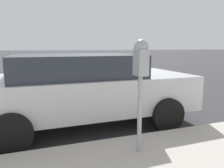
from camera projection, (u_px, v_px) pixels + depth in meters
The scene contains 3 objects.
ground_plane at pixel (63, 112), 5.36m from camera, with size 220.00×220.00×0.00m, color #333335.
parking_meter at pixel (141, 67), 2.83m from camera, with size 0.21×0.19×1.52m.
car_silver at pixel (83, 87), 4.45m from camera, with size 2.14×4.35×1.43m.
Camera 1 is at (-5.27, 0.62, 1.58)m, focal length 35.00 mm.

